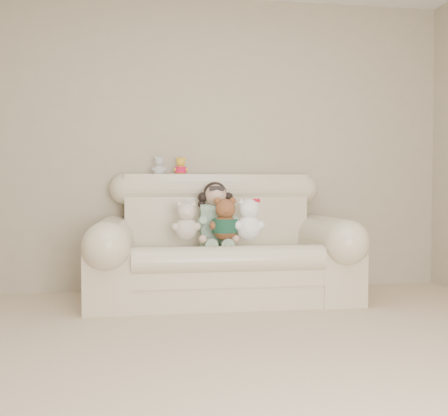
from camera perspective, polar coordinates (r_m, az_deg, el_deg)
floor at (r=2.32m, az=3.44°, el=-20.59°), size 5.00×5.00×0.00m
wall_back at (r=4.64m, az=-2.85°, el=7.06°), size 4.50×0.00×4.50m
sofa at (r=4.15m, az=-0.20°, el=-3.20°), size 2.10×0.95×1.03m
seated_child at (r=4.21m, az=-0.93°, el=-0.67°), size 0.33×0.40×0.55m
brown_teddy at (r=4.02m, az=0.12°, el=-0.77°), size 0.30×0.26×0.39m
white_cat at (r=4.03m, az=2.75°, el=-0.78°), size 0.26×0.21×0.39m
cream_teddy at (r=4.01m, az=-4.23°, el=-1.03°), size 0.25×0.21×0.36m
yellow_mini_bear at (r=4.47m, az=-4.81°, el=4.76°), size 0.15×0.13×0.19m
grey_mini_plush at (r=4.45m, az=-7.21°, el=4.80°), size 0.16×0.14×0.20m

